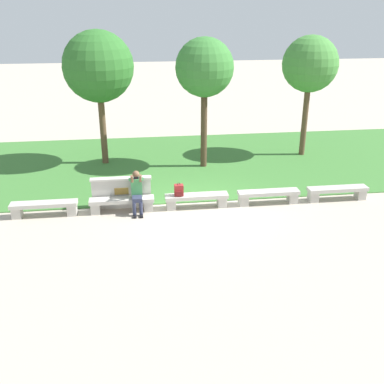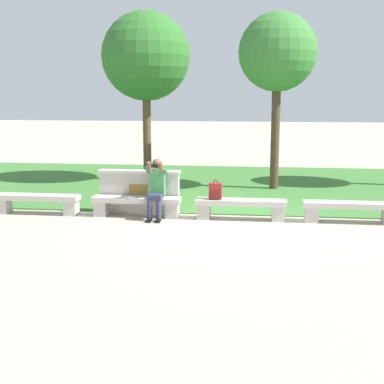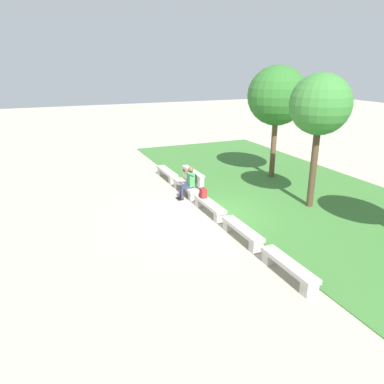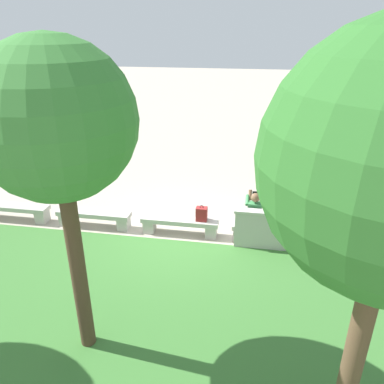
% 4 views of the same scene
% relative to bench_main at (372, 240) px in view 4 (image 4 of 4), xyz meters
% --- Properties ---
extents(ground_plane, '(80.00, 80.00, 0.00)m').
position_rel_bench_main_xyz_m(ground_plane, '(4.69, 0.00, -0.30)').
color(ground_plane, '#B2A593').
extents(grass_strip, '(23.39, 8.00, 0.03)m').
position_rel_bench_main_xyz_m(grass_strip, '(4.69, 4.38, -0.29)').
color(grass_strip, '#3D7533').
rests_on(grass_strip, ground).
extents(bench_main, '(2.00, 0.40, 0.45)m').
position_rel_bench_main_xyz_m(bench_main, '(0.00, 0.00, 0.00)').
color(bench_main, '#B7B2A8').
rests_on(bench_main, ground).
extents(bench_near, '(2.00, 0.40, 0.45)m').
position_rel_bench_main_xyz_m(bench_near, '(2.35, 0.00, 0.00)').
color(bench_near, '#B7B2A8').
rests_on(bench_near, ground).
extents(bench_mid, '(2.00, 0.40, 0.45)m').
position_rel_bench_main_xyz_m(bench_mid, '(4.69, 0.00, 0.00)').
color(bench_mid, '#B7B2A8').
rests_on(bench_mid, ground).
extents(bench_far, '(2.00, 0.40, 0.45)m').
position_rel_bench_main_xyz_m(bench_far, '(7.04, 0.00, 0.00)').
color(bench_far, '#B7B2A8').
rests_on(bench_far, ground).
extents(bench_end, '(2.00, 0.40, 0.45)m').
position_rel_bench_main_xyz_m(bench_end, '(9.39, 0.00, 0.00)').
color(bench_end, '#B7B2A8').
rests_on(bench_end, ground).
extents(backrest_wall_with_plaque, '(1.90, 0.24, 1.01)m').
position_rel_bench_main_xyz_m(backrest_wall_with_plaque, '(2.35, 0.34, 0.21)').
color(backrest_wall_with_plaque, '#B7B2A8').
rests_on(backrest_wall_with_plaque, ground).
extents(person_photographer, '(0.47, 0.72, 1.32)m').
position_rel_bench_main_xyz_m(person_photographer, '(2.82, -0.08, 0.43)').
color(person_photographer, black).
rests_on(person_photographer, ground).
extents(backpack, '(0.28, 0.24, 0.43)m').
position_rel_bench_main_xyz_m(backpack, '(4.13, -0.01, 0.32)').
color(backpack, maroon).
rests_on(backpack, bench_mid).
extents(tree_left_background, '(2.17, 2.17, 4.95)m').
position_rel_bench_main_xyz_m(tree_left_background, '(5.52, 3.86, 3.52)').
color(tree_left_background, '#4C3826').
rests_on(tree_left_background, ground).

